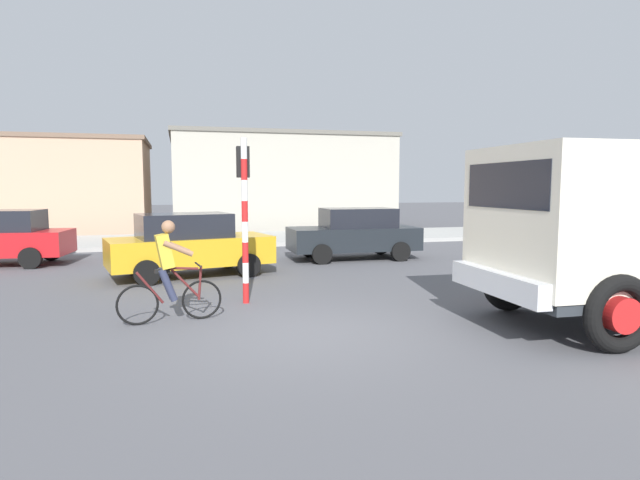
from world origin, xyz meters
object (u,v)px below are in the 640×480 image
car_red_near (354,233)px  car_far_side (189,244)px  cyclist (169,271)px  traffic_light_pole (244,197)px

car_red_near → car_far_side: same height
cyclist → car_far_side: (0.41, 4.61, -0.05)m
cyclist → traffic_light_pole: traffic_light_pole is taller
cyclist → car_red_near: (5.49, 6.53, -0.05)m
traffic_light_pole → cyclist: bearing=-139.7°
car_far_side → cyclist: bearing=-95.0°
cyclist → car_far_side: bearing=85.0°
traffic_light_pole → car_red_near: (4.08, 5.33, -1.25)m
traffic_light_pole → car_far_side: bearing=106.5°
car_red_near → car_far_side: 5.44m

